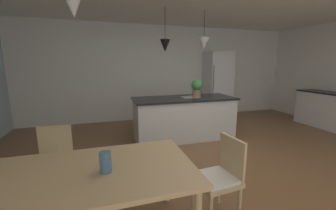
% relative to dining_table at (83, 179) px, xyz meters
% --- Properties ---
extents(ground_plane, '(10.00, 8.40, 0.04)m').
position_rel_dining_table_xyz_m(ground_plane, '(1.96, 1.03, -0.69)').
color(ground_plane, brown).
extents(wall_back_kitchen, '(10.00, 0.12, 2.70)m').
position_rel_dining_table_xyz_m(wall_back_kitchen, '(1.96, 4.29, 0.68)').
color(wall_back_kitchen, white).
rests_on(wall_back_kitchen, ground_plane).
extents(dining_table, '(1.87, 0.99, 0.73)m').
position_rel_dining_table_xyz_m(dining_table, '(0.00, 0.00, 0.00)').
color(dining_table, tan).
rests_on(dining_table, ground_plane).
extents(chair_far_left, '(0.43, 0.43, 0.87)m').
position_rel_dining_table_xyz_m(chair_far_left, '(-0.42, 0.87, -0.19)').
color(chair_far_left, tan).
rests_on(chair_far_left, ground_plane).
extents(chair_kitchen_end, '(0.43, 0.43, 0.87)m').
position_rel_dining_table_xyz_m(chair_kitchen_end, '(1.30, 0.00, -0.19)').
color(chair_kitchen_end, tan).
rests_on(chair_kitchen_end, ground_plane).
extents(kitchen_island, '(2.18, 0.87, 0.91)m').
position_rel_dining_table_xyz_m(kitchen_island, '(1.83, 2.39, -0.21)').
color(kitchen_island, silver).
rests_on(kitchen_island, ground_plane).
extents(refrigerator, '(0.74, 0.67, 1.97)m').
position_rel_dining_table_xyz_m(refrigerator, '(3.50, 3.89, 0.32)').
color(refrigerator, silver).
rests_on(refrigerator, ground_plane).
extents(pendant_over_table, '(0.19, 0.19, 0.76)m').
position_rel_dining_table_xyz_m(pendant_over_table, '(0.03, 0.06, 1.39)').
color(pendant_over_table, black).
extents(pendant_over_island_main, '(0.21, 0.21, 0.85)m').
position_rel_dining_table_xyz_m(pendant_over_island_main, '(1.40, 2.39, 1.30)').
color(pendant_over_island_main, black).
extents(pendant_over_island_aux, '(0.23, 0.23, 0.79)m').
position_rel_dining_table_xyz_m(pendant_over_island_aux, '(2.25, 2.39, 1.37)').
color(pendant_over_island_aux, black).
extents(potted_plant_on_island, '(0.24, 0.24, 0.38)m').
position_rel_dining_table_xyz_m(potted_plant_on_island, '(2.11, 2.39, 0.44)').
color(potted_plant_on_island, '#8C664C').
rests_on(potted_plant_on_island, kitchen_island).
extents(vase_on_dining_table, '(0.10, 0.10, 0.17)m').
position_rel_dining_table_xyz_m(vase_on_dining_table, '(0.19, -0.06, 0.15)').
color(vase_on_dining_table, slate).
rests_on(vase_on_dining_table, dining_table).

